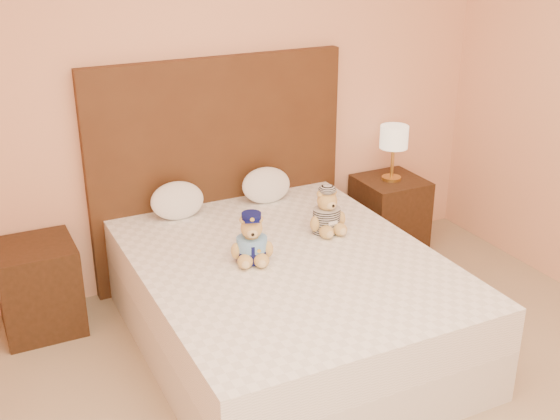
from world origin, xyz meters
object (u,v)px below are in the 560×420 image
at_px(pillow_right, 266,184).
at_px(teddy_police, 252,237).
at_px(lamp, 394,140).
at_px(nightstand_left, 39,287).
at_px(teddy_prisoner, 327,210).
at_px(pillow_left, 177,199).
at_px(nightstand_right, 389,214).
at_px(bed, 287,301).

bearing_deg(pillow_right, teddy_police, -120.31).
relative_size(lamp, teddy_police, 1.41).
distance_m(nightstand_left, teddy_prisoner, 1.77).
bearing_deg(pillow_right, pillow_left, 180.00).
relative_size(nightstand_right, lamp, 1.38).
bearing_deg(nightstand_right, bed, -147.38).
bearing_deg(nightstand_left, teddy_police, -34.80).
height_order(lamp, pillow_right, lamp).
height_order(lamp, pillow_left, lamp).
bearing_deg(nightstand_right, teddy_prisoner, -146.39).
bearing_deg(pillow_left, pillow_right, 0.00).
xyz_separation_m(bed, teddy_prisoner, (0.37, 0.22, 0.41)).
xyz_separation_m(nightstand_right, lamp, (-0.00, 0.00, 0.57)).
relative_size(bed, lamp, 5.00).
height_order(nightstand_left, teddy_prisoner, teddy_prisoner).
distance_m(bed, teddy_police, 0.46).
distance_m(nightstand_right, teddy_prisoner, 1.13).
relative_size(nightstand_right, pillow_left, 1.59).
distance_m(bed, pillow_right, 0.96).
relative_size(lamp, pillow_left, 1.16).
relative_size(teddy_prisoner, pillow_left, 0.80).
distance_m(teddy_prisoner, pillow_right, 0.62).
distance_m(bed, lamp, 1.59).
bearing_deg(teddy_prisoner, pillow_left, 140.11).
bearing_deg(bed, lamp, 32.62).
height_order(nightstand_left, nightstand_right, same).
bearing_deg(teddy_prisoner, bed, -149.77).
relative_size(teddy_police, pillow_right, 0.82).
height_order(teddy_police, pillow_left, teddy_police).
bearing_deg(teddy_police, lamp, 46.12).
height_order(nightstand_right, teddy_police, teddy_police).
xyz_separation_m(nightstand_left, pillow_right, (1.51, 0.03, 0.40)).
xyz_separation_m(teddy_police, teddy_prisoner, (0.56, 0.16, -0.00)).
bearing_deg(teddy_police, bed, 0.79).
bearing_deg(teddy_prisoner, pillow_right, 100.48).
height_order(teddy_prisoner, pillow_left, teddy_prisoner).
xyz_separation_m(bed, nightstand_left, (-1.25, 0.80, -0.00)).
height_order(nightstand_right, teddy_prisoner, teddy_prisoner).
bearing_deg(teddy_police, teddy_prisoner, 34.52).
bearing_deg(lamp, teddy_police, -152.80).
relative_size(bed, pillow_right, 5.79).
xyz_separation_m(nightstand_right, pillow_left, (-1.61, 0.03, 0.40)).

